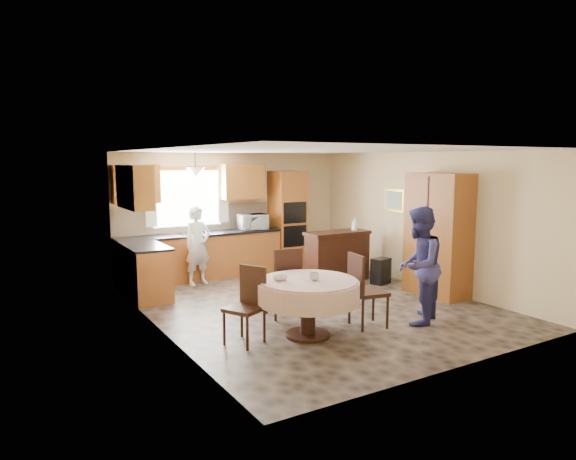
# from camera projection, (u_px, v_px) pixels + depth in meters

# --- Properties ---
(floor) EXTENTS (5.00, 6.00, 0.01)m
(floor) POSITION_uv_depth(u_px,v_px,m) (312.00, 305.00, 8.39)
(floor) COLOR brown
(floor) RESTS_ON ground
(ceiling) EXTENTS (5.00, 6.00, 0.01)m
(ceiling) POSITION_uv_depth(u_px,v_px,m) (313.00, 150.00, 8.06)
(ceiling) COLOR white
(ceiling) RESTS_ON wall_back
(wall_back) EXTENTS (5.00, 0.02, 2.50)m
(wall_back) POSITION_uv_depth(u_px,v_px,m) (233.00, 213.00, 10.77)
(wall_back) COLOR beige
(wall_back) RESTS_ON floor
(wall_front) EXTENTS (5.00, 0.02, 2.50)m
(wall_front) POSITION_uv_depth(u_px,v_px,m) (462.00, 260.00, 5.67)
(wall_front) COLOR beige
(wall_front) RESTS_ON floor
(wall_left) EXTENTS (0.02, 6.00, 2.50)m
(wall_left) POSITION_uv_depth(u_px,v_px,m) (159.00, 242.00, 6.95)
(wall_left) COLOR beige
(wall_left) RESTS_ON floor
(wall_right) EXTENTS (0.02, 6.00, 2.50)m
(wall_right) POSITION_uv_depth(u_px,v_px,m) (424.00, 220.00, 9.50)
(wall_right) COLOR beige
(wall_right) RESTS_ON floor
(window) EXTENTS (1.40, 0.03, 1.10)m
(window) POSITION_uv_depth(u_px,v_px,m) (187.00, 198.00, 10.20)
(window) COLOR white
(window) RESTS_ON wall_back
(curtain_left) EXTENTS (0.22, 0.02, 1.15)m
(curtain_left) POSITION_uv_depth(u_px,v_px,m) (151.00, 197.00, 9.77)
(curtain_left) COLOR white
(curtain_left) RESTS_ON wall_back
(curtain_right) EXTENTS (0.22, 0.02, 1.15)m
(curtain_right) POSITION_uv_depth(u_px,v_px,m) (223.00, 195.00, 10.53)
(curtain_right) COLOR white
(curtain_right) RESTS_ON wall_back
(base_cab_back) EXTENTS (3.30, 0.60, 0.88)m
(base_cab_back) POSITION_uv_depth(u_px,v_px,m) (201.00, 257.00, 10.19)
(base_cab_back) COLOR #B3632F
(base_cab_back) RESTS_ON floor
(counter_back) EXTENTS (3.30, 0.64, 0.04)m
(counter_back) POSITION_uv_depth(u_px,v_px,m) (200.00, 234.00, 10.13)
(counter_back) COLOR black
(counter_back) RESTS_ON base_cab_back
(base_cab_left) EXTENTS (0.60, 1.20, 0.88)m
(base_cab_left) POSITION_uv_depth(u_px,v_px,m) (146.00, 273.00, 8.74)
(base_cab_left) COLOR #B3632F
(base_cab_left) RESTS_ON floor
(counter_left) EXTENTS (0.64, 1.20, 0.04)m
(counter_left) POSITION_uv_depth(u_px,v_px,m) (145.00, 246.00, 8.68)
(counter_left) COLOR black
(counter_left) RESTS_ON base_cab_left
(backsplash) EXTENTS (3.30, 0.02, 0.55)m
(backsplash) POSITION_uv_depth(u_px,v_px,m) (195.00, 219.00, 10.34)
(backsplash) COLOR beige
(backsplash) RESTS_ON wall_back
(wall_cab_left) EXTENTS (0.85, 0.33, 0.72)m
(wall_cab_left) POSITION_uv_depth(u_px,v_px,m) (135.00, 184.00, 9.50)
(wall_cab_left) COLOR #C27B30
(wall_cab_left) RESTS_ON wall_back
(wall_cab_right) EXTENTS (0.90, 0.33, 0.72)m
(wall_cab_right) POSITION_uv_depth(u_px,v_px,m) (243.00, 182.00, 10.62)
(wall_cab_right) COLOR #C27B30
(wall_cab_right) RESTS_ON wall_back
(wall_cab_side) EXTENTS (0.33, 1.20, 0.72)m
(wall_cab_side) POSITION_uv_depth(u_px,v_px,m) (134.00, 187.00, 8.47)
(wall_cab_side) COLOR #C27B30
(wall_cab_side) RESTS_ON wall_left
(oven_tower) EXTENTS (0.66, 0.62, 2.12)m
(oven_tower) POSITION_uv_depth(u_px,v_px,m) (287.00, 220.00, 11.12)
(oven_tower) COLOR #B3632F
(oven_tower) RESTS_ON floor
(oven_upper) EXTENTS (0.56, 0.01, 0.45)m
(oven_upper) POSITION_uv_depth(u_px,v_px,m) (295.00, 213.00, 10.83)
(oven_upper) COLOR black
(oven_upper) RESTS_ON oven_tower
(oven_lower) EXTENTS (0.56, 0.01, 0.45)m
(oven_lower) POSITION_uv_depth(u_px,v_px,m) (295.00, 236.00, 10.89)
(oven_lower) COLOR black
(oven_lower) RESTS_ON oven_tower
(pendant) EXTENTS (0.36, 0.36, 0.18)m
(pendant) POSITION_uv_depth(u_px,v_px,m) (195.00, 172.00, 9.72)
(pendant) COLOR beige
(pendant) RESTS_ON ceiling
(sideboard) EXTENTS (1.28, 0.54, 0.91)m
(sideboard) POSITION_uv_depth(u_px,v_px,m) (337.00, 258.00, 10.03)
(sideboard) COLOR #37180F
(sideboard) RESTS_ON floor
(space_heater) EXTENTS (0.41, 0.34, 0.49)m
(space_heater) POSITION_uv_depth(u_px,v_px,m) (381.00, 271.00, 9.81)
(space_heater) COLOR black
(space_heater) RESTS_ON floor
(cupboard) EXTENTS (0.56, 1.12, 2.13)m
(cupboard) POSITION_uv_depth(u_px,v_px,m) (438.00, 235.00, 8.87)
(cupboard) COLOR #B3632F
(cupboard) RESTS_ON floor
(dining_table) EXTENTS (1.36, 1.36, 0.78)m
(dining_table) POSITION_uv_depth(u_px,v_px,m) (308.00, 292.00, 6.81)
(dining_table) COLOR #37180F
(dining_table) RESTS_ON floor
(chair_left) EXTENTS (0.58, 0.58, 0.99)m
(chair_left) POSITION_uv_depth(u_px,v_px,m) (248.00, 301.00, 6.61)
(chair_left) COLOR #37180F
(chair_left) RESTS_ON floor
(chair_back) EXTENTS (0.53, 0.53, 1.06)m
(chair_back) POSITION_uv_depth(u_px,v_px,m) (285.00, 279.00, 7.64)
(chair_back) COLOR #37180F
(chair_back) RESTS_ON floor
(chair_right) EXTENTS (0.53, 0.53, 1.05)m
(chair_right) POSITION_uv_depth(u_px,v_px,m) (363.00, 287.00, 7.21)
(chair_right) COLOR #37180F
(chair_right) RESTS_ON floor
(framed_picture) EXTENTS (0.06, 0.54, 0.45)m
(framed_picture) POSITION_uv_depth(u_px,v_px,m) (395.00, 200.00, 10.10)
(framed_picture) COLOR yellow
(framed_picture) RESTS_ON wall_right
(microwave) EXTENTS (0.60, 0.43, 0.32)m
(microwave) POSITION_uv_depth(u_px,v_px,m) (253.00, 222.00, 10.64)
(microwave) COLOR silver
(microwave) RESTS_ON counter_back
(person_sink) EXTENTS (0.61, 0.48, 1.49)m
(person_sink) POSITION_uv_depth(u_px,v_px,m) (198.00, 246.00, 9.70)
(person_sink) COLOR silver
(person_sink) RESTS_ON floor
(person_dining) EXTENTS (1.04, 0.98, 1.69)m
(person_dining) POSITION_uv_depth(u_px,v_px,m) (419.00, 265.00, 7.36)
(person_dining) COLOR navy
(person_dining) RESTS_ON floor
(bowl_sideboard) EXTENTS (0.20, 0.20, 0.05)m
(bowl_sideboard) POSITION_uv_depth(u_px,v_px,m) (325.00, 234.00, 9.82)
(bowl_sideboard) COLOR #B2B2B2
(bowl_sideboard) RESTS_ON sideboard
(bottle_sideboard) EXTENTS (0.16, 0.16, 0.32)m
(bottle_sideboard) POSITION_uv_depth(u_px,v_px,m) (354.00, 225.00, 10.16)
(bottle_sideboard) COLOR silver
(bottle_sideboard) RESTS_ON sideboard
(cup_table) EXTENTS (0.18, 0.18, 0.11)m
(cup_table) POSITION_uv_depth(u_px,v_px,m) (314.00, 276.00, 6.74)
(cup_table) COLOR #B2B2B2
(cup_table) RESTS_ON dining_table
(bowl_table) EXTENTS (0.20, 0.20, 0.06)m
(bowl_table) POSITION_uv_depth(u_px,v_px,m) (280.00, 278.00, 6.75)
(bowl_table) COLOR #B2B2B2
(bowl_table) RESTS_ON dining_table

